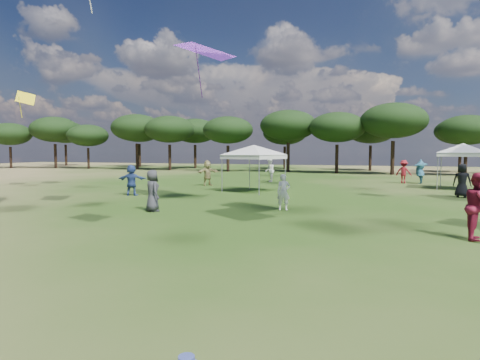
% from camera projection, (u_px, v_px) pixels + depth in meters
% --- Properties ---
extents(tree_line, '(108.78, 17.63, 7.77)m').
position_uv_depth(tree_line, '(384.00, 125.00, 45.58)').
color(tree_line, black).
rests_on(tree_line, ground).
extents(tent_left, '(5.66, 5.66, 3.17)m').
position_uv_depth(tent_left, '(254.00, 147.00, 24.47)').
color(tent_left, gray).
rests_on(tent_left, ground).
extents(tent_right, '(5.72, 5.72, 3.30)m').
position_uv_depth(tent_right, '(463.00, 145.00, 26.00)').
color(tent_right, gray).
rests_on(tent_right, ground).
extents(festival_crowd, '(29.09, 22.52, 1.91)m').
position_uv_depth(festival_crowd, '(366.00, 178.00, 23.54)').
color(festival_crowd, '#302F34').
rests_on(festival_crowd, ground).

